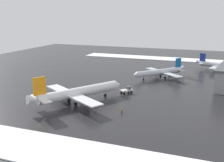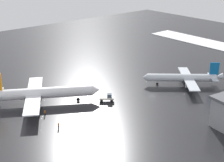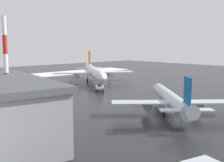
% 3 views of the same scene
% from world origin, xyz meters
% --- Properties ---
extents(ground_plane, '(240.00, 240.00, 0.00)m').
position_xyz_m(ground_plane, '(0.00, 0.00, 0.00)').
color(ground_plane, '#232326').
extents(airplane_far_rear, '(32.14, 27.53, 10.64)m').
position_xyz_m(airplane_far_rear, '(-34.92, 14.25, 3.52)').
color(airplane_far_rear, white).
rests_on(airplane_far_rear, ground_plane).
extents(airplane_foreground_jet, '(23.20, 21.70, 8.46)m').
position_xyz_m(airplane_foreground_jet, '(11.13, -4.15, 2.80)').
color(airplane_foreground_jet, silver).
rests_on(airplane_foreground_jet, ground_plane).
extents(pushback_tug, '(4.93, 4.65, 2.50)m').
position_xyz_m(pushback_tug, '(-18.11, 2.40, 1.28)').
color(pushback_tug, silver).
rests_on(pushback_tug, ground_plane).
extents(ground_crew_near_tug, '(0.36, 0.36, 1.71)m').
position_xyz_m(ground_crew_near_tug, '(-39.31, -2.86, 0.97)').
color(ground_crew_near_tug, black).
rests_on(ground_crew_near_tug, ground_plane).
extents(ground_crew_beside_wing, '(0.36, 0.36, 1.71)m').
position_xyz_m(ground_crew_beside_wing, '(-38.30, 6.21, 0.97)').
color(ground_crew_beside_wing, black).
rests_on(ground_crew_beside_wing, ground_plane).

